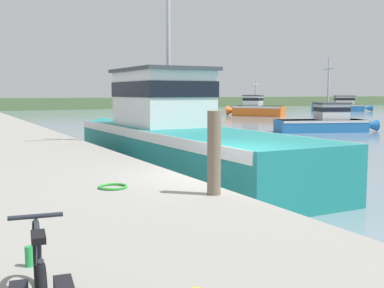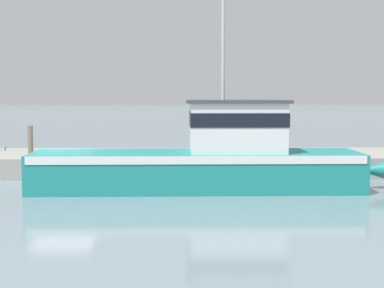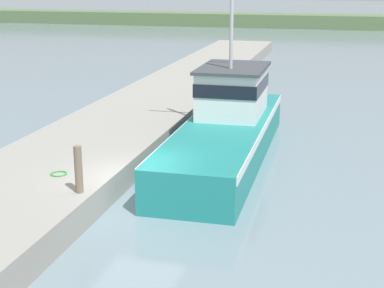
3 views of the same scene
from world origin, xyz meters
name	(u,v)px [view 3 (image 3 of 3)]	position (x,y,z in m)	size (l,w,h in m)	color
ground_plane	(138,206)	(0.00, 0.00, 0.00)	(320.00, 320.00, 0.00)	gray
dock_pier	(40,183)	(-3.33, 0.00, 0.45)	(5.08, 80.00, 0.90)	gray
fishing_boat_main	(228,125)	(1.65, 6.14, 1.22)	(3.16, 14.64, 8.90)	teal
mooring_post	(78,169)	(-1.20, -1.54, 1.60)	(0.23, 0.23, 1.39)	#756651
hose_coil	(59,174)	(-2.52, -0.24, 0.93)	(0.52, 0.52, 0.05)	green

